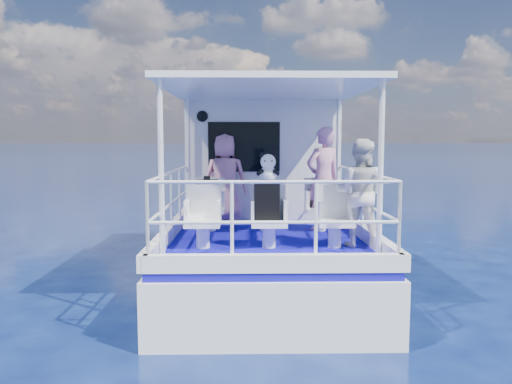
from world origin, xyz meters
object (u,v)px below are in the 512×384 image
(passenger_port_fwd, at_px, (225,179))
(passenger_stbd_aft, at_px, (360,193))
(backpack_center, at_px, (267,201))
(panda, at_px, (268,168))

(passenger_port_fwd, xyz_separation_m, passenger_stbd_aft, (1.93, -2.08, -0.05))
(passenger_stbd_aft, distance_m, backpack_center, 1.29)
(passenger_stbd_aft, distance_m, panda, 1.31)
(passenger_port_fwd, bearing_deg, panda, 109.04)
(backpack_center, relative_size, panda, 1.28)
(passenger_port_fwd, bearing_deg, backpack_center, 108.69)
(passenger_port_fwd, bearing_deg, passenger_stbd_aft, 134.70)
(passenger_port_fwd, relative_size, passenger_stbd_aft, 1.07)
(passenger_stbd_aft, bearing_deg, passenger_port_fwd, -23.79)
(passenger_port_fwd, relative_size, backpack_center, 3.08)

